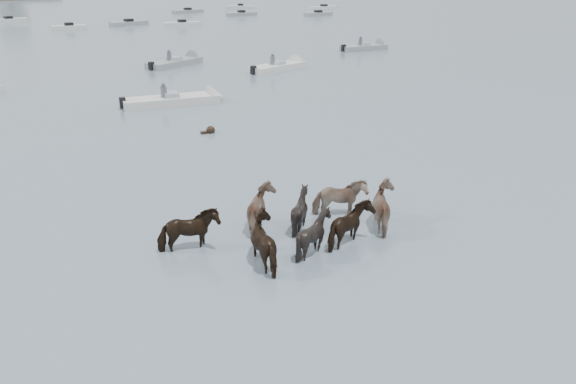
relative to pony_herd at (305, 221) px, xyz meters
name	(u,v)px	position (x,y,z in m)	size (l,w,h in m)	color
ground	(267,258)	(-1.56, -0.66, -0.53)	(400.00, 400.00, 0.00)	slate
pony_herd	(305,221)	(0.00, 0.00, 0.00)	(7.61, 3.92, 1.56)	black
swimming_pony	(210,131)	(1.29, 12.06, -0.43)	(0.72, 0.44, 0.44)	black
motorboat_b	(185,100)	(2.10, 18.66, -0.30)	(6.19, 2.13, 1.92)	silver
motorboat_c	(181,62)	(6.02, 32.24, -0.30)	(5.54, 4.05, 1.92)	gray
motorboat_d	(284,66)	(12.59, 26.55, -0.30)	(5.76, 3.38, 1.92)	silver
motorboat_e	(370,47)	(24.79, 32.48, -0.30)	(5.16, 1.67, 1.92)	gray
distant_flotilla	(48,21)	(-0.18, 74.70, -0.27)	(103.17, 28.85, 0.93)	silver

